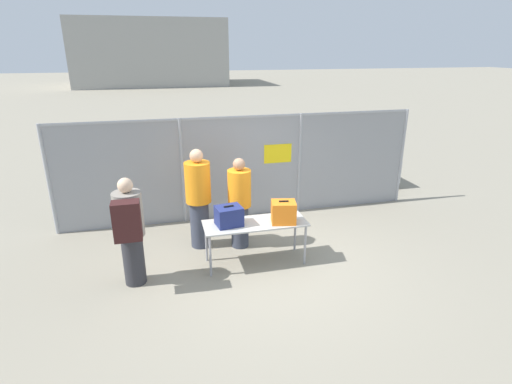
{
  "coord_description": "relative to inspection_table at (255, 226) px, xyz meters",
  "views": [
    {
      "loc": [
        -1.66,
        -5.7,
        3.45
      ],
      "look_at": [
        -0.07,
        0.72,
        1.05
      ],
      "focal_mm": 28.0,
      "sensor_mm": 36.0,
      "label": 1
    }
  ],
  "objects": [
    {
      "name": "utility_trailer",
      "position": [
        2.84,
        3.35,
        -0.26
      ],
      "size": [
        4.32,
        1.9,
        0.73
      ],
      "color": "white",
      "rests_on": "ground_plane"
    },
    {
      "name": "inspection_table",
      "position": [
        0.0,
        0.0,
        0.0
      ],
      "size": [
        1.7,
        0.63,
        0.74
      ],
      "color": "#B2B2AD",
      "rests_on": "ground_plane"
    },
    {
      "name": "suitcase_orange",
      "position": [
        0.45,
        -0.09,
        0.25
      ],
      "size": [
        0.45,
        0.4,
        0.38
      ],
      "color": "orange",
      "rests_on": "inspection_table"
    },
    {
      "name": "distant_hangar",
      "position": [
        -1.48,
        36.47,
        2.3
      ],
      "size": [
        13.75,
        9.08,
        5.95
      ],
      "color": "#999993",
      "rests_on": "ground_plane"
    },
    {
      "name": "traveler_hooded",
      "position": [
        -1.95,
        -0.21,
        0.27
      ],
      "size": [
        0.42,
        0.66,
        1.71
      ],
      "rotation": [
        0.0,
        0.0,
        0.13
      ],
      "color": "#2D2D33",
      "rests_on": "ground_plane"
    },
    {
      "name": "fence_section",
      "position": [
        0.24,
        2.03,
        0.46
      ],
      "size": [
        7.55,
        0.07,
        2.17
      ],
      "color": "#9EA0A5",
      "rests_on": "ground_plane"
    },
    {
      "name": "ground_plane",
      "position": [
        0.23,
        -0.12,
        -0.67
      ],
      "size": [
        120.0,
        120.0,
        0.0
      ],
      "primitive_type": "plane",
      "color": "gray"
    },
    {
      "name": "security_worker_near",
      "position": [
        -0.12,
        0.66,
        0.19
      ],
      "size": [
        0.41,
        0.41,
        1.67
      ],
      "rotation": [
        0.0,
        0.0,
        3.12
      ],
      "color": "#383D4C",
      "rests_on": "ground_plane"
    },
    {
      "name": "suitcase_navy",
      "position": [
        -0.43,
        0.01,
        0.22
      ],
      "size": [
        0.45,
        0.39,
        0.34
      ],
      "color": "navy",
      "rests_on": "inspection_table"
    },
    {
      "name": "security_worker_far",
      "position": [
        -0.83,
        0.85,
        0.27
      ],
      "size": [
        0.45,
        0.45,
        1.83
      ],
      "rotation": [
        0.0,
        0.0,
        3.03
      ],
      "color": "#383D4C",
      "rests_on": "ground_plane"
    }
  ]
}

